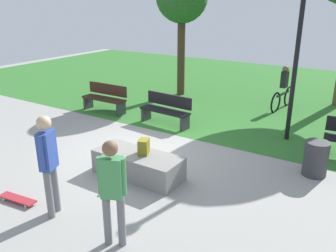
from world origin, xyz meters
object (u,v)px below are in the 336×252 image
(lamp_post, at_px, (299,37))
(cyclist_on_bicycle, at_px, (283,91))
(backpack_on_ledge, at_px, (144,147))
(park_bench_far_right, at_px, (105,97))
(park_bench_near_path, at_px, (166,109))
(trash_bin, at_px, (316,159))
(skater_watching, at_px, (48,158))
(concrete_ledge, at_px, (138,165))
(skater_performing_trick, at_px, (112,186))
(skateboard_by_ledge, at_px, (18,199))
(skateboard_spare, at_px, (112,161))

(lamp_post, distance_m, cyclist_on_bicycle, 3.59)
(backpack_on_ledge, bearing_deg, park_bench_far_right, -150.63)
(park_bench_near_path, distance_m, trash_bin, 4.58)
(skater_watching, bearing_deg, concrete_ledge, 78.95)
(lamp_post, bearing_deg, skater_performing_trick, -100.15)
(concrete_ledge, distance_m, skateboard_by_ledge, 2.43)
(skateboard_by_ledge, relative_size, cyclist_on_bicycle, 0.45)
(skater_performing_trick, relative_size, park_bench_near_path, 1.06)
(backpack_on_ledge, height_order, skateboard_by_ledge, backpack_on_ledge)
(concrete_ledge, relative_size, park_bench_near_path, 1.19)
(backpack_on_ledge, bearing_deg, park_bench_near_path, -177.52)
(skater_watching, bearing_deg, skater_performing_trick, -2.02)
(park_bench_near_path, bearing_deg, skater_watching, -79.80)
(backpack_on_ledge, distance_m, skateboard_by_ledge, 2.61)
(skateboard_spare, height_order, lamp_post, lamp_post)
(backpack_on_ledge, bearing_deg, skateboard_spare, -116.43)
(skater_performing_trick, relative_size, skateboard_by_ledge, 2.11)
(cyclist_on_bicycle, bearing_deg, concrete_ledge, -100.20)
(backpack_on_ledge, distance_m, cyclist_on_bicycle, 6.66)
(skater_watching, relative_size, skateboard_spare, 2.21)
(concrete_ledge, relative_size, skateboard_spare, 2.36)
(skateboard_spare, relative_size, cyclist_on_bicycle, 0.45)
(park_bench_far_right, height_order, trash_bin, park_bench_far_right)
(skater_performing_trick, bearing_deg, backpack_on_ledge, 114.99)
(backpack_on_ledge, xyz_separation_m, park_bench_far_right, (-3.86, 3.05, -0.19))
(concrete_ledge, distance_m, park_bench_near_path, 3.36)
(skater_watching, distance_m, lamp_post, 6.53)
(concrete_ledge, height_order, lamp_post, lamp_post)
(park_bench_far_right, bearing_deg, skateboard_by_ledge, -64.42)
(skateboard_spare, distance_m, trash_bin, 4.49)
(concrete_ledge, bearing_deg, cyclist_on_bicycle, 79.80)
(concrete_ledge, xyz_separation_m, skateboard_by_ledge, (-1.26, -2.06, -0.19))
(backpack_on_ledge, height_order, cyclist_on_bicycle, cyclist_on_bicycle)
(lamp_post, bearing_deg, skateboard_spare, -128.67)
(skateboard_by_ledge, bearing_deg, lamp_post, 60.28)
(backpack_on_ledge, bearing_deg, skater_watching, -35.86)
(skater_watching, distance_m, skateboard_spare, 2.37)
(skater_watching, bearing_deg, park_bench_far_right, 123.61)
(park_bench_near_path, relative_size, trash_bin, 2.14)
(skater_watching, relative_size, skateboard_by_ledge, 2.23)
(skater_watching, height_order, cyclist_on_bicycle, skater_watching)
(park_bench_near_path, bearing_deg, cyclist_on_bicycle, 55.04)
(backpack_on_ledge, height_order, park_bench_far_right, park_bench_far_right)
(skateboard_by_ledge, xyz_separation_m, park_bench_far_right, (-2.48, 5.19, 0.42))
(park_bench_near_path, bearing_deg, park_bench_far_right, 179.36)
(backpack_on_ledge, bearing_deg, skater_performing_trick, 2.70)
(concrete_ledge, height_order, cyclist_on_bicycle, cyclist_on_bicycle)
(backpack_on_ledge, height_order, skater_watching, skater_watching)
(skateboard_spare, relative_size, trash_bin, 1.08)
(park_bench_far_right, relative_size, lamp_post, 0.36)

